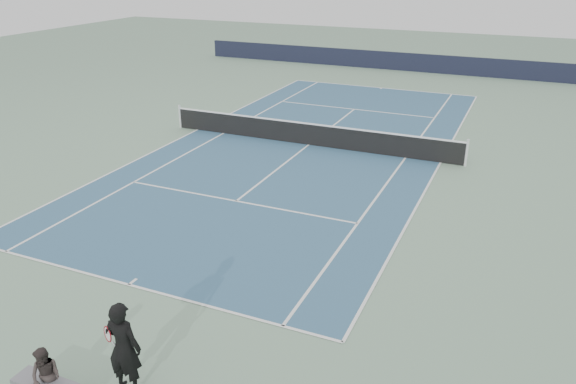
% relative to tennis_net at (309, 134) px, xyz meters
% --- Properties ---
extents(ground, '(80.00, 80.00, 0.00)m').
position_rel_tennis_net_xyz_m(ground, '(0.00, 0.00, -0.50)').
color(ground, gray).
extents(court_surface, '(10.97, 23.77, 0.01)m').
position_rel_tennis_net_xyz_m(court_surface, '(0.00, 0.00, -0.50)').
color(court_surface, '#325977').
rests_on(court_surface, ground).
extents(tennis_net, '(12.90, 0.10, 1.07)m').
position_rel_tennis_net_xyz_m(tennis_net, '(0.00, 0.00, 0.00)').
color(tennis_net, silver).
rests_on(tennis_net, ground).
extents(windscreen_far, '(30.00, 0.25, 1.20)m').
position_rel_tennis_net_xyz_m(windscreen_far, '(0.00, 17.88, 0.10)').
color(windscreen_far, black).
rests_on(windscreen_far, ground).
extents(tennis_player, '(0.83, 0.58, 1.88)m').
position_rel_tennis_net_xyz_m(tennis_player, '(2.26, -14.74, 0.44)').
color(tennis_player, black).
rests_on(tennis_player, ground).
extents(spectator_bench, '(1.40, 0.64, 1.16)m').
position_rel_tennis_net_xyz_m(spectator_bench, '(1.19, -15.58, -0.10)').
color(spectator_bench, slate).
rests_on(spectator_bench, ground).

